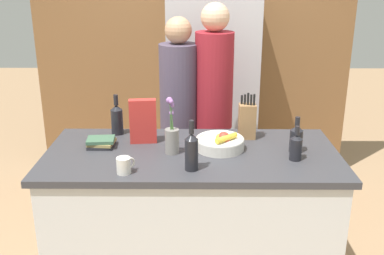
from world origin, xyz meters
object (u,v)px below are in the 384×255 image
(bottle_vinegar, at_px, (191,151))
(person_at_sink, at_px, (179,113))
(fruit_bowl, at_px, (220,142))
(flower_vase, at_px, (172,137))
(book_stack, at_px, (101,142))
(knife_block, at_px, (247,121))
(bottle_water, at_px, (117,119))
(bottle_oil, at_px, (296,138))
(person_in_blue, at_px, (214,105))
(refrigerator, at_px, (212,93))
(bottle_wine, at_px, (296,147))
(cereal_box, at_px, (143,121))
(coffee_mug, at_px, (124,165))

(bottle_vinegar, xyz_separation_m, person_at_sink, (-0.10, 0.98, -0.09))
(person_at_sink, bearing_deg, fruit_bowl, -57.23)
(flower_vase, xyz_separation_m, book_stack, (-0.45, 0.10, -0.07))
(knife_block, height_order, bottle_water, knife_block)
(bottle_oil, bearing_deg, person_in_blue, 123.33)
(fruit_bowl, height_order, knife_block, knife_block)
(refrigerator, relative_size, bottle_wine, 9.05)
(bottle_oil, xyz_separation_m, bottle_wine, (-0.03, -0.12, -0.01))
(knife_block, xyz_separation_m, person_at_sink, (-0.46, 0.48, -0.10))
(fruit_bowl, bearing_deg, person_at_sink, 112.24)
(cereal_box, height_order, bottle_vinegar, bottle_vinegar)
(fruit_bowl, distance_m, person_at_sink, 0.73)
(knife_block, height_order, bottle_wine, knife_block)
(bottle_oil, bearing_deg, cereal_box, 170.77)
(refrigerator, xyz_separation_m, coffee_mug, (-0.53, -1.70, 0.05))
(refrigerator, relative_size, person_in_blue, 1.05)
(bottle_vinegar, bearing_deg, fruit_bowl, 59.68)
(coffee_mug, bearing_deg, refrigerator, 72.70)
(fruit_bowl, distance_m, coffee_mug, 0.64)
(coffee_mug, bearing_deg, fruit_bowl, 33.21)
(person_in_blue, bearing_deg, flower_vase, -110.34)
(bottle_wine, bearing_deg, flower_vase, 172.48)
(flower_vase, height_order, person_in_blue, person_in_blue)
(cereal_box, bearing_deg, bottle_vinegar, -53.69)
(refrigerator, bearing_deg, coffee_mug, -107.30)
(fruit_bowl, relative_size, bottle_oil, 1.35)
(knife_block, relative_size, person_in_blue, 0.17)
(knife_block, height_order, bottle_oil, knife_block)
(cereal_box, relative_size, book_stack, 1.60)
(cereal_box, bearing_deg, fruit_bowl, -13.16)
(cereal_box, relative_size, bottle_water, 1.04)
(refrigerator, distance_m, flower_vase, 1.45)
(fruit_bowl, distance_m, knife_block, 0.28)
(refrigerator, xyz_separation_m, flower_vase, (-0.29, -1.42, 0.11))
(fruit_bowl, relative_size, book_stack, 1.69)
(cereal_box, bearing_deg, bottle_oil, -9.23)
(fruit_bowl, relative_size, bottle_wine, 1.45)
(flower_vase, bearing_deg, bottle_water, 138.90)
(bottle_oil, relative_size, person_in_blue, 0.12)
(bottle_vinegar, bearing_deg, bottle_water, 131.05)
(flower_vase, distance_m, bottle_wine, 0.73)
(knife_block, distance_m, person_in_blue, 0.51)
(flower_vase, bearing_deg, person_at_sink, 88.75)
(coffee_mug, bearing_deg, bottle_vinegar, 7.57)
(coffee_mug, distance_m, bottle_vinegar, 0.37)
(flower_vase, xyz_separation_m, coffee_mug, (-0.24, -0.29, -0.06))
(refrigerator, distance_m, book_stack, 1.51)
(coffee_mug, distance_m, person_at_sink, 1.06)
(coffee_mug, xyz_separation_m, book_stack, (-0.20, 0.39, -0.02))
(cereal_box, bearing_deg, person_in_blue, 50.10)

